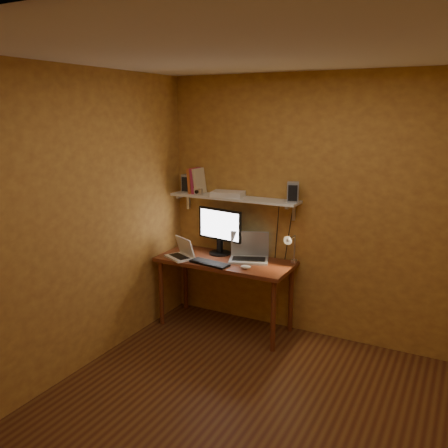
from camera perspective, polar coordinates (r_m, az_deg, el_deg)
The scene contains 14 objects.
room at distance 3.22m, azimuth 4.50°, elevation -3.45°, with size 3.44×3.24×2.64m.
desk at distance 4.90m, azimuth 0.12°, elevation -5.26°, with size 1.40×0.60×0.75m.
wall_shelf at distance 4.90m, azimuth 1.18°, elevation 3.11°, with size 1.40×0.25×0.21m.
monitor at distance 5.00m, azimuth -0.52°, elevation -0.60°, with size 0.54×0.26×0.49m.
laptop at distance 4.87m, azimuth 3.05°, elevation -3.43°, with size 0.46×0.40×0.29m.
netbook at distance 4.94m, azimuth -5.09°, elevation -3.41°, with size 0.35×0.32×0.21m.
keyboard at distance 4.73m, azimuth -1.75°, elevation -4.74°, with size 0.42×0.14×0.02m, color black.
mouse at distance 4.60m, azimuth 2.63°, elevation -5.18°, with size 0.10×0.07×0.04m, color white.
desk_lamp at distance 4.67m, azimuth 8.04°, elevation -2.56°, with size 0.09×0.23×0.38m.
speaker_left at distance 5.15m, azimuth -4.32°, elevation 4.87°, with size 0.11×0.11×0.20m, color gray.
speaker_right at distance 4.63m, azimuth 8.29°, elevation 3.81°, with size 0.11×0.11×0.20m, color gray.
books at distance 5.11m, azimuth -3.35°, elevation 5.23°, with size 0.15×0.19×0.27m.
shelf_camera at distance 5.03m, azimuth -3.18°, elevation 3.92°, with size 0.11×0.05×0.07m.
router at distance 4.90m, azimuth 0.46°, elevation 3.64°, with size 0.33×0.22×0.05m, color white.
Camera 1 is at (1.21, -2.83, 2.23)m, focal length 38.00 mm.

